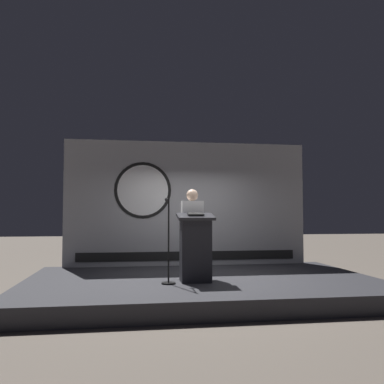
% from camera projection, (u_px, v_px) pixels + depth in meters
% --- Properties ---
extents(ground_plane, '(40.00, 40.00, 0.00)m').
position_uv_depth(ground_plane, '(202.00, 294.00, 7.45)').
color(ground_plane, '#6B6056').
extents(stage_platform, '(6.40, 4.00, 0.30)m').
position_uv_depth(stage_platform, '(202.00, 286.00, 7.45)').
color(stage_platform, '#333338').
rests_on(stage_platform, ground).
extents(banner_display, '(5.59, 0.12, 2.85)m').
position_uv_depth(banner_display, '(187.00, 204.00, 9.36)').
color(banner_display, '#9E9EA3').
rests_on(banner_display, stage_platform).
extents(podium, '(0.64, 0.50, 1.21)m').
position_uv_depth(podium, '(195.00, 247.00, 7.06)').
color(podium, '#26262B').
rests_on(podium, stage_platform).
extents(speaker_person, '(0.40, 0.26, 1.64)m').
position_uv_depth(speaker_person, '(192.00, 232.00, 7.55)').
color(speaker_person, black).
rests_on(speaker_person, stage_platform).
extents(microphone_stand, '(0.24, 0.56, 1.49)m').
position_uv_depth(microphone_stand, '(168.00, 252.00, 6.89)').
color(microphone_stand, black).
rests_on(microphone_stand, stage_platform).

